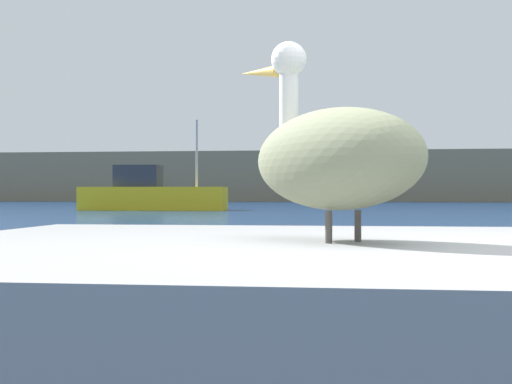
# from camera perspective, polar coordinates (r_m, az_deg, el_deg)

# --- Properties ---
(hillside_backdrop) EXTENTS (140.00, 14.92, 5.07)m
(hillside_backdrop) POSITION_cam_1_polar(r_m,az_deg,el_deg) (77.25, 7.84, 1.16)
(hillside_backdrop) COLOR #7F755B
(hillside_backdrop) RESTS_ON ground
(pier_dock) EXTENTS (3.82, 3.03, 0.67)m
(pier_dock) POSITION_cam_1_polar(r_m,az_deg,el_deg) (3.18, 6.41, -10.05)
(pier_dock) COLOR gray
(pier_dock) RESTS_ON ground
(pelican) EXTENTS (1.03, 1.06, 0.93)m
(pelican) POSITION_cam_1_polar(r_m,az_deg,el_deg) (3.14, 6.23, 2.91)
(pelican) COLOR gray
(pelican) RESTS_ON pier_dock
(fishing_boat_yellow) EXTENTS (7.50, 2.85, 4.63)m
(fishing_boat_yellow) POSITION_cam_1_polar(r_m,az_deg,el_deg) (37.09, -8.34, -0.20)
(fishing_boat_yellow) COLOR yellow
(fishing_boat_yellow) RESTS_ON ground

